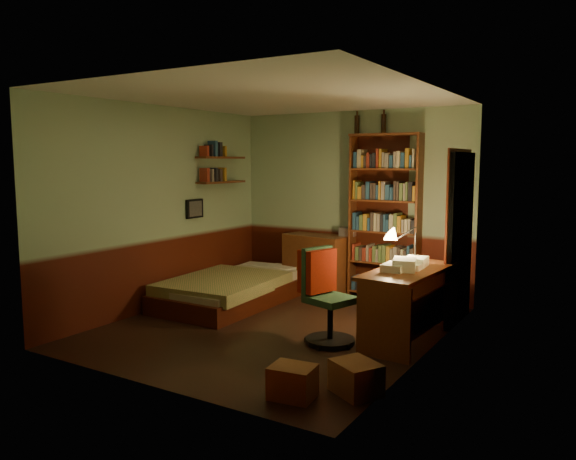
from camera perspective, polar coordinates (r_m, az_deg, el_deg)
The scene contains 24 objects.
floor at distance 6.56m, azimuth -1.15°, elevation -9.89°, with size 3.50×4.00×0.02m, color black.
ceiling at distance 6.32m, azimuth -1.21°, elevation 13.47°, with size 3.50×4.00×0.02m, color silver.
wall_back at distance 8.07m, azimuth 6.52°, elevation 2.71°, with size 3.50×0.02×2.60m, color #94B38C.
wall_left at distance 7.40m, azimuth -12.75°, elevation 2.20°, with size 0.02×4.00×2.60m, color #94B38C.
wall_right at distance 5.57m, azimuth 14.27°, elevation 0.63°, with size 0.02×4.00×2.60m, color #94B38C.
wall_front at distance 4.75m, azimuth -14.34°, elevation -0.44°, with size 3.50×0.02×2.60m, color #94B38C.
doorway at distance 6.86m, azimuth 17.09°, elevation -0.83°, with size 0.06×0.90×2.00m, color black.
door_trim at distance 6.87m, azimuth 16.80°, elevation -0.81°, with size 0.02×0.98×2.08m, color #3A1209.
bed at distance 7.61m, azimuth -5.58°, elevation -5.00°, with size 1.15×2.15×0.64m, color olive.
dresser at distance 8.15m, azimuth 3.00°, elevation -3.44°, with size 0.95×0.47×0.84m, color #5D2C14.
mini_stereo at distance 8.00m, azimuth 6.11°, elevation -0.17°, with size 0.23×0.17×0.12m, color #B2B2B7.
bookshelf at distance 7.72m, azimuth 9.81°, elevation 1.21°, with size 0.97×0.30×2.27m, color #5D2C14.
bottle_left at distance 7.98m, azimuth 7.02°, elevation 10.54°, with size 0.07×0.07×0.26m, color black.
bottle_right at distance 7.83m, azimuth 9.70°, elevation 10.56°, with size 0.07×0.07×0.26m, color black.
desk at distance 6.15m, azimuth 12.09°, elevation -7.41°, with size 0.59×1.43×0.77m, color #5D2C14.
paper_stack at distance 5.97m, azimuth 11.75°, elevation -3.46°, with size 0.23×0.31×0.13m, color silver.
desk_lamp at distance 6.31m, azimuth 12.84°, elevation -0.79°, with size 0.18×0.18×0.59m, color black.
office_chair at distance 5.87m, azimuth 4.34°, elevation -6.69°, with size 0.51×0.45×1.02m, color #284D2F.
red_jacket at distance 6.06m, azimuth 3.22°, elevation 0.80°, with size 0.21×0.38×0.45m, color #B41E09.
wall_shelf_lower at distance 8.13m, azimuth -6.79°, elevation 4.85°, with size 0.20×0.90×0.03m, color #5D2C14.
wall_shelf_upper at distance 8.13m, azimuth -6.82°, elevation 7.32°, with size 0.20×0.90×0.03m, color #5D2C14.
framed_picture at distance 7.82m, azimuth -9.48°, elevation 2.16°, with size 0.04×0.32×0.26m, color black.
cardboard_box_a at distance 4.68m, azimuth 0.48°, elevation -15.17°, with size 0.35×0.28×0.26m, color brown.
cardboard_box_b at distance 4.78m, azimuth 6.92°, elevation -14.69°, with size 0.38×0.31×0.27m, color brown.
Camera 1 is at (3.38, -5.29, 1.90)m, focal length 35.00 mm.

